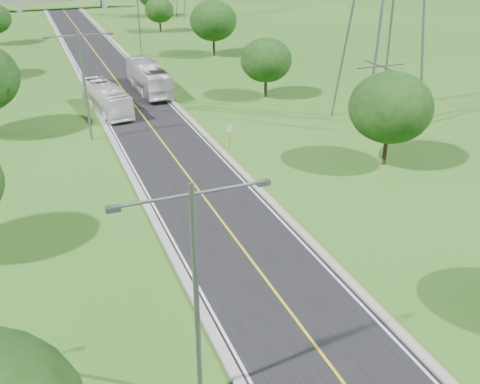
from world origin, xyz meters
name	(u,v)px	position (x,y,z in m)	size (l,w,h in m)	color
ground	(125,93)	(0.00, 60.00, 0.00)	(260.00, 260.00, 0.00)	#285517
road	(116,81)	(0.00, 66.00, 0.03)	(8.00, 150.00, 0.06)	black
curb_left	(83,83)	(-4.25, 66.00, 0.11)	(0.50, 150.00, 0.22)	gray
curb_right	(148,77)	(4.25, 66.00, 0.11)	(0.50, 150.00, 0.22)	gray
speed_limit_sign	(230,133)	(5.20, 37.98, 1.60)	(0.55, 0.09, 2.40)	slate
streetlight_near_left	(196,281)	(-6.00, 12.00, 5.94)	(5.90, 0.25, 10.00)	slate
streetlight_mid_left	(84,77)	(-6.00, 45.00, 5.94)	(5.90, 0.25, 10.00)	slate
streetlight_far_right	(139,18)	(6.00, 78.00, 5.94)	(5.90, 0.25, 10.00)	slate
tree_rb	(391,108)	(16.00, 30.00, 4.95)	(6.72, 6.72, 7.82)	black
tree_rc	(266,60)	(15.00, 52.00, 4.33)	(5.88, 5.88, 6.84)	black
tree_rd	(213,21)	(17.00, 76.00, 5.27)	(7.14, 7.14, 8.30)	black
tree_re	(159,10)	(14.50, 100.00, 4.02)	(5.46, 5.46, 6.35)	black
bus_outbound	(148,78)	(2.82, 59.28, 1.75)	(2.85, 12.17, 3.39)	silver
bus_inbound	(106,98)	(-3.18, 53.22, 1.54)	(2.49, 10.65, 2.97)	white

